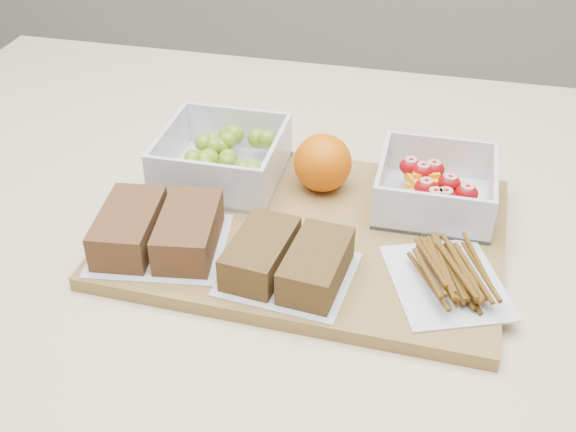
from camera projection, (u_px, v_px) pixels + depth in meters
name	position (u px, v px, depth m)	size (l,w,h in m)	color
cutting_board	(308.00, 231.00, 0.80)	(0.42, 0.30, 0.02)	olive
grape_container	(224.00, 158.00, 0.86)	(0.14, 0.14, 0.06)	silver
fruit_container	(435.00, 189.00, 0.81)	(0.13, 0.13, 0.05)	silver
orange	(323.00, 163.00, 0.84)	(0.07, 0.07, 0.07)	#DA5E05
sandwich_bag_left	(159.00, 230.00, 0.75)	(0.15, 0.14, 0.04)	silver
sandwich_bag_center	(288.00, 260.00, 0.71)	(0.14, 0.12, 0.04)	silver
pretzel_bag	(448.00, 272.00, 0.71)	(0.14, 0.16, 0.03)	silver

